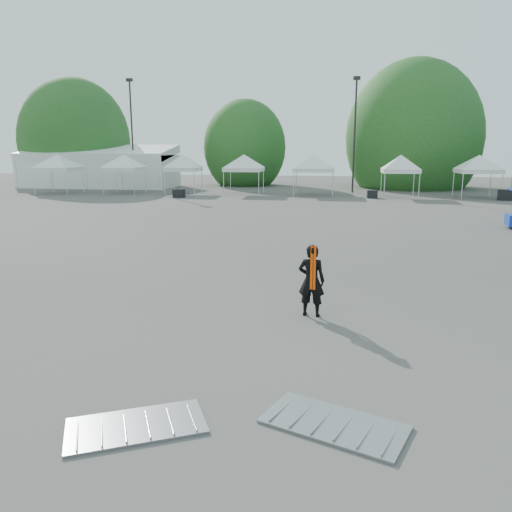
# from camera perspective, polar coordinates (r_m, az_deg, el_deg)

# --- Properties ---
(ground) EXTENTS (120.00, 120.00, 0.00)m
(ground) POSITION_cam_1_polar(r_m,az_deg,el_deg) (13.71, 3.94, -3.87)
(ground) COLOR #474442
(ground) RESTS_ON ground
(marquee) EXTENTS (15.00, 6.25, 4.23)m
(marquee) POSITION_cam_1_polar(r_m,az_deg,el_deg) (53.38, -17.43, 9.65)
(marquee) COLOR white
(marquee) RESTS_ON ground
(light_pole_west) EXTENTS (0.60, 0.25, 10.30)m
(light_pole_west) POSITION_cam_1_polar(r_m,az_deg,el_deg) (50.86, -14.01, 14.03)
(light_pole_west) COLOR black
(light_pole_west) RESTS_ON ground
(light_pole_east) EXTENTS (0.60, 0.25, 9.80)m
(light_pole_east) POSITION_cam_1_polar(r_m,az_deg,el_deg) (45.23, 11.23, 14.11)
(light_pole_east) COLOR black
(light_pole_east) RESTS_ON ground
(tree_far_w) EXTENTS (4.80, 4.80, 7.30)m
(tree_far_w) POSITION_cam_1_polar(r_m,az_deg,el_deg) (57.83, -19.95, 12.18)
(tree_far_w) COLOR #382314
(tree_far_w) RESTS_ON ground
(tree_mid_w) EXTENTS (4.16, 4.16, 6.33)m
(tree_mid_w) POSITION_cam_1_polar(r_m,az_deg,el_deg) (53.90, -1.29, 12.29)
(tree_mid_w) COLOR #382314
(tree_mid_w) RESTS_ON ground
(tree_mid_e) EXTENTS (5.12, 5.12, 7.79)m
(tree_mid_e) POSITION_cam_1_polar(r_m,az_deg,el_deg) (52.77, 17.52, 12.74)
(tree_mid_e) COLOR #382314
(tree_mid_e) RESTS_ON ground
(tent_a) EXTENTS (4.40, 4.40, 3.88)m
(tent_a) POSITION_cam_1_polar(r_m,az_deg,el_deg) (46.79, -21.76, 10.41)
(tent_a) COLOR silver
(tent_a) RESTS_ON ground
(tent_b) EXTENTS (4.17, 4.17, 3.88)m
(tent_b) POSITION_cam_1_polar(r_m,az_deg,el_deg) (45.29, -14.89, 10.83)
(tent_b) COLOR silver
(tent_b) RESTS_ON ground
(tent_c) EXTENTS (3.90, 3.90, 3.88)m
(tent_c) POSITION_cam_1_polar(r_m,az_deg,el_deg) (43.71, -8.34, 11.06)
(tent_c) COLOR silver
(tent_c) RESTS_ON ground
(tent_d) EXTENTS (4.42, 4.42, 3.88)m
(tent_d) POSITION_cam_1_polar(r_m,az_deg,el_deg) (42.68, -1.39, 11.17)
(tent_d) COLOR silver
(tent_d) RESTS_ON ground
(tent_e) EXTENTS (4.72, 4.72, 3.88)m
(tent_e) POSITION_cam_1_polar(r_m,az_deg,el_deg) (42.10, 6.68, 11.08)
(tent_e) COLOR silver
(tent_e) RESTS_ON ground
(tent_f) EXTENTS (3.93, 3.93, 3.88)m
(tent_f) POSITION_cam_1_polar(r_m,az_deg,el_deg) (41.28, 16.24, 10.66)
(tent_f) COLOR silver
(tent_f) RESTS_ON ground
(tent_g) EXTENTS (4.33, 4.33, 3.88)m
(tent_g) POSITION_cam_1_polar(r_m,az_deg,el_deg) (43.01, 24.15, 10.14)
(tent_g) COLOR silver
(tent_g) RESTS_ON ground
(man) EXTENTS (0.66, 0.49, 1.68)m
(man) POSITION_cam_1_polar(r_m,az_deg,el_deg) (11.45, 6.35, -2.79)
(man) COLOR black
(man) RESTS_ON ground
(barrier_left) EXTENTS (2.09, 1.66, 0.06)m
(barrier_left) POSITION_cam_1_polar(r_m,az_deg,el_deg) (7.47, -13.52, -18.32)
(barrier_left) COLOR #919499
(barrier_left) RESTS_ON ground
(barrier_mid) EXTENTS (2.17, 1.64, 0.06)m
(barrier_mid) POSITION_cam_1_polar(r_m,az_deg,el_deg) (7.40, 8.93, -18.40)
(barrier_mid) COLOR #919499
(barrier_mid) RESTS_ON ground
(crate_west) EXTENTS (0.93, 0.78, 0.64)m
(crate_west) POSITION_cam_1_polar(r_m,az_deg,el_deg) (40.33, -8.80, 7.08)
(crate_west) COLOR black
(crate_west) RESTS_ON ground
(crate_mid) EXTENTS (0.80, 0.64, 0.61)m
(crate_mid) POSITION_cam_1_polar(r_m,az_deg,el_deg) (40.41, 13.13, 6.89)
(crate_mid) COLOR black
(crate_mid) RESTS_ON ground
(crate_east) EXTENTS (1.20, 1.04, 0.80)m
(crate_east) POSITION_cam_1_polar(r_m,az_deg,el_deg) (42.08, 26.58, 6.26)
(crate_east) COLOR black
(crate_east) RESTS_ON ground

